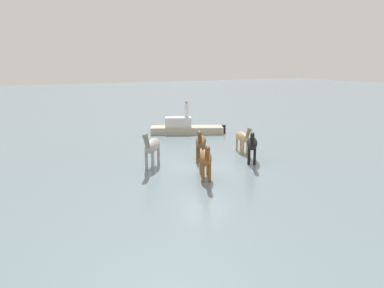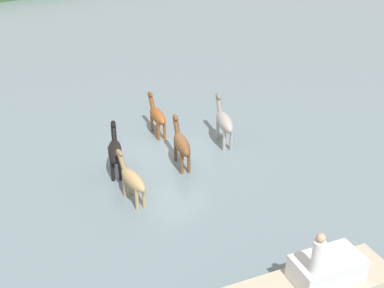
{
  "view_description": "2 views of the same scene",
  "coord_description": "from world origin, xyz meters",
  "px_view_note": "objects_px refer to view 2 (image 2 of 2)",
  "views": [
    {
      "loc": [
        9.3,
        16.49,
        5.2
      ],
      "look_at": [
        0.19,
        -0.88,
        0.95
      ],
      "focal_mm": 35.58,
      "sensor_mm": 36.0,
      "label": 1
    },
    {
      "loc": [
        -11.68,
        -11.99,
        9.17
      ],
      "look_at": [
        0.52,
        -0.63,
        0.64
      ],
      "focal_mm": 40.86,
      "sensor_mm": 36.0,
      "label": 2
    }
  ],
  "objects_px": {
    "horse_chestnut_trailing": "(157,115)",
    "horse_dun_straggler": "(224,121)",
    "horse_lead": "(115,151)",
    "person_spotter_bow": "(318,254)",
    "horse_gray_outer": "(132,179)",
    "horse_pinto_flank": "(181,144)",
    "boat_skiff_near": "(308,288)"
  },
  "relations": [
    {
      "from": "horse_chestnut_trailing",
      "to": "horse_pinto_flank",
      "type": "distance_m",
      "value": 3.24
    },
    {
      "from": "boat_skiff_near",
      "to": "horse_pinto_flank",
      "type": "bearing_deg",
      "value": 94.2
    },
    {
      "from": "horse_dun_straggler",
      "to": "horse_pinto_flank",
      "type": "relative_size",
      "value": 1.05
    },
    {
      "from": "horse_pinto_flank",
      "to": "person_spotter_bow",
      "type": "bearing_deg",
      "value": -169.01
    },
    {
      "from": "horse_gray_outer",
      "to": "horse_dun_straggler",
      "type": "bearing_deg",
      "value": -70.69
    },
    {
      "from": "horse_gray_outer",
      "to": "horse_lead",
      "type": "xyz_separation_m",
      "value": [
        0.85,
        2.07,
        0.08
      ]
    },
    {
      "from": "horse_chestnut_trailing",
      "to": "horse_dun_straggler",
      "type": "height_order",
      "value": "horse_dun_straggler"
    },
    {
      "from": "person_spotter_bow",
      "to": "horse_gray_outer",
      "type": "bearing_deg",
      "value": 90.05
    },
    {
      "from": "horse_gray_outer",
      "to": "horse_pinto_flank",
      "type": "height_order",
      "value": "horse_pinto_flank"
    },
    {
      "from": "horse_chestnut_trailing",
      "to": "horse_lead",
      "type": "distance_m",
      "value": 3.85
    },
    {
      "from": "horse_dun_straggler",
      "to": "horse_pinto_flank",
      "type": "height_order",
      "value": "horse_dun_straggler"
    },
    {
      "from": "horse_gray_outer",
      "to": "horse_chestnut_trailing",
      "type": "relative_size",
      "value": 0.97
    },
    {
      "from": "horse_dun_straggler",
      "to": "boat_skiff_near",
      "type": "xyz_separation_m",
      "value": [
        -5.67,
        -7.57,
        -0.77
      ]
    },
    {
      "from": "horse_gray_outer",
      "to": "person_spotter_bow",
      "type": "relative_size",
      "value": 1.81
    },
    {
      "from": "horse_gray_outer",
      "to": "boat_skiff_near",
      "type": "relative_size",
      "value": 0.4
    },
    {
      "from": "horse_gray_outer",
      "to": "person_spotter_bow",
      "type": "xyz_separation_m",
      "value": [
        0.01,
        -7.23,
        0.84
      ]
    },
    {
      "from": "horse_pinto_flank",
      "to": "boat_skiff_near",
      "type": "distance_m",
      "value": 8.11
    },
    {
      "from": "horse_dun_straggler",
      "to": "person_spotter_bow",
      "type": "distance_m",
      "value": 9.76
    },
    {
      "from": "horse_lead",
      "to": "person_spotter_bow",
      "type": "relative_size",
      "value": 1.74
    },
    {
      "from": "horse_lead",
      "to": "boat_skiff_near",
      "type": "distance_m",
      "value": 9.15
    },
    {
      "from": "horse_chestnut_trailing",
      "to": "boat_skiff_near",
      "type": "xyz_separation_m",
      "value": [
        -4.24,
        -10.49,
        -0.66
      ]
    },
    {
      "from": "horse_dun_straggler",
      "to": "horse_gray_outer",
      "type": "bearing_deg",
      "value": 131.4
    },
    {
      "from": "horse_lead",
      "to": "person_spotter_bow",
      "type": "xyz_separation_m",
      "value": [
        -0.85,
        -9.3,
        0.76
      ]
    },
    {
      "from": "horse_pinto_flank",
      "to": "person_spotter_bow",
      "type": "xyz_separation_m",
      "value": [
        -3.07,
        -7.76,
        0.74
      ]
    },
    {
      "from": "horse_pinto_flank",
      "to": "horse_lead",
      "type": "distance_m",
      "value": 2.71
    },
    {
      "from": "horse_pinto_flank",
      "to": "horse_lead",
      "type": "relative_size",
      "value": 1.06
    },
    {
      "from": "horse_gray_outer",
      "to": "horse_lead",
      "type": "distance_m",
      "value": 2.24
    },
    {
      "from": "horse_dun_straggler",
      "to": "horse_lead",
      "type": "distance_m",
      "value": 5.25
    },
    {
      "from": "horse_chestnut_trailing",
      "to": "boat_skiff_near",
      "type": "relative_size",
      "value": 0.41
    },
    {
      "from": "horse_chestnut_trailing",
      "to": "horse_dun_straggler",
      "type": "bearing_deg",
      "value": -128.47
    },
    {
      "from": "horse_dun_straggler",
      "to": "boat_skiff_near",
      "type": "bearing_deg",
      "value": 179.27
    },
    {
      "from": "horse_dun_straggler",
      "to": "horse_lead",
      "type": "relative_size",
      "value": 1.11
    }
  ]
}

